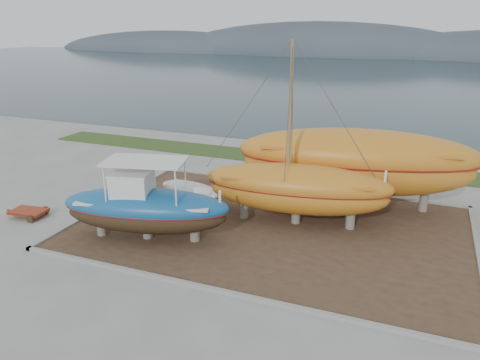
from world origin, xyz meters
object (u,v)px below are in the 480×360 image
at_px(blue_caique, 145,200).
at_px(orange_sailboat, 299,137).
at_px(red_trailer, 29,213).
at_px(white_dinghy, 192,194).
at_px(orange_bare_hull, 355,170).

relative_size(blue_caique, orange_sailboat, 0.85).
bearing_deg(red_trailer, white_dinghy, 26.29).
relative_size(white_dinghy, red_trailer, 1.49).
height_order(orange_sailboat, orange_bare_hull, orange_sailboat).
relative_size(white_dinghy, orange_bare_hull, 0.31).
bearing_deg(blue_caique, red_trailer, 166.90).
distance_m(white_dinghy, orange_sailboat, 6.98).
distance_m(white_dinghy, orange_bare_hull, 8.79).
bearing_deg(orange_sailboat, white_dinghy, 169.85).
bearing_deg(orange_sailboat, blue_caique, -152.42).
bearing_deg(red_trailer, blue_caique, -5.62).
bearing_deg(white_dinghy, red_trailer, -136.05).
xyz_separation_m(blue_caique, orange_bare_hull, (8.13, 7.41, 0.19)).
height_order(orange_sailboat, red_trailer, orange_sailboat).
bearing_deg(blue_caique, white_dinghy, 76.03).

